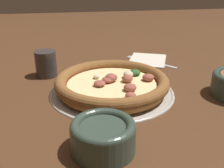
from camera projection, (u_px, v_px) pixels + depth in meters
ground_plane at (112, 92)px, 0.67m from camera, size 3.00×3.00×0.00m
pizza_tray at (112, 91)px, 0.67m from camera, size 0.31×0.31×0.01m
pizza at (112, 83)px, 0.66m from camera, size 0.29×0.29×0.04m
bowl_near at (103, 135)px, 0.44m from camera, size 0.11×0.11×0.06m
drinking_cup at (46, 64)px, 0.76m from camera, size 0.06×0.06×0.08m
napkin at (148, 59)px, 0.91m from camera, size 0.18×0.17×0.01m
fork at (148, 61)px, 0.90m from camera, size 0.16×0.14×0.00m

